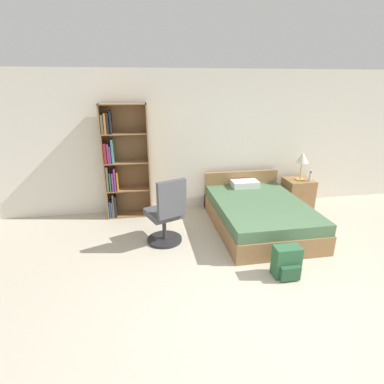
{
  "coord_description": "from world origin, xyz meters",
  "views": [
    {
      "loc": [
        -1.44,
        -2.32,
        2.35
      ],
      "look_at": [
        -0.69,
        1.98,
        0.76
      ],
      "focal_mm": 28.0,
      "sensor_mm": 36.0,
      "label": 1
    }
  ],
  "objects_px": {
    "office_chair": "(167,215)",
    "nightstand": "(298,193)",
    "table_lamp": "(302,159)",
    "bed": "(258,213)",
    "bookshelf": "(121,163)",
    "backpack_green": "(287,263)",
    "water_bottle": "(310,177)"
  },
  "relations": [
    {
      "from": "bookshelf",
      "to": "backpack_green",
      "type": "relative_size",
      "value": 4.91
    },
    {
      "from": "nightstand",
      "to": "water_bottle",
      "type": "height_order",
      "value": "water_bottle"
    },
    {
      "from": "bed",
      "to": "table_lamp",
      "type": "bearing_deg",
      "value": 32.75
    },
    {
      "from": "nightstand",
      "to": "table_lamp",
      "type": "relative_size",
      "value": 1.03
    },
    {
      "from": "bookshelf",
      "to": "water_bottle",
      "type": "height_order",
      "value": "bookshelf"
    },
    {
      "from": "bookshelf",
      "to": "bed",
      "type": "bearing_deg",
      "value": -21.29
    },
    {
      "from": "nightstand",
      "to": "backpack_green",
      "type": "xyz_separation_m",
      "value": [
        -1.3,
        -2.16,
        -0.08
      ]
    },
    {
      "from": "office_chair",
      "to": "nightstand",
      "type": "distance_m",
      "value": 2.93
    },
    {
      "from": "office_chair",
      "to": "table_lamp",
      "type": "relative_size",
      "value": 1.97
    },
    {
      "from": "table_lamp",
      "to": "bookshelf",
      "type": "bearing_deg",
      "value": 177.22
    },
    {
      "from": "bookshelf",
      "to": "nightstand",
      "type": "relative_size",
      "value": 3.62
    },
    {
      "from": "office_chair",
      "to": "nightstand",
      "type": "xyz_separation_m",
      "value": [
        2.73,
        1.06,
        -0.2
      ]
    },
    {
      "from": "bed",
      "to": "water_bottle",
      "type": "distance_m",
      "value": 1.48
    },
    {
      "from": "nightstand",
      "to": "office_chair",
      "type": "bearing_deg",
      "value": -158.75
    },
    {
      "from": "bed",
      "to": "bookshelf",
      "type": "bearing_deg",
      "value": 158.71
    },
    {
      "from": "bed",
      "to": "office_chair",
      "type": "distance_m",
      "value": 1.64
    },
    {
      "from": "office_chair",
      "to": "backpack_green",
      "type": "relative_size",
      "value": 2.59
    },
    {
      "from": "bookshelf",
      "to": "nightstand",
      "type": "distance_m",
      "value": 3.5
    },
    {
      "from": "bookshelf",
      "to": "table_lamp",
      "type": "relative_size",
      "value": 3.74
    },
    {
      "from": "table_lamp",
      "to": "bed",
      "type": "bearing_deg",
      "value": -147.25
    },
    {
      "from": "bed",
      "to": "office_chair",
      "type": "relative_size",
      "value": 1.93
    },
    {
      "from": "bed",
      "to": "office_chair",
      "type": "xyz_separation_m",
      "value": [
        -1.59,
        -0.31,
        0.23
      ]
    },
    {
      "from": "water_bottle",
      "to": "backpack_green",
      "type": "relative_size",
      "value": 0.46
    },
    {
      "from": "nightstand",
      "to": "bed",
      "type": "bearing_deg",
      "value": -146.6
    },
    {
      "from": "bookshelf",
      "to": "table_lamp",
      "type": "height_order",
      "value": "bookshelf"
    },
    {
      "from": "water_bottle",
      "to": "backpack_green",
      "type": "distance_m",
      "value": 2.55
    },
    {
      "from": "bookshelf",
      "to": "bed",
      "type": "relative_size",
      "value": 0.98
    },
    {
      "from": "office_chair",
      "to": "nightstand",
      "type": "height_order",
      "value": "office_chair"
    },
    {
      "from": "table_lamp",
      "to": "backpack_green",
      "type": "relative_size",
      "value": 1.31
    },
    {
      "from": "bookshelf",
      "to": "table_lamp",
      "type": "xyz_separation_m",
      "value": [
        3.41,
        -0.17,
        -0.03
      ]
    },
    {
      "from": "bookshelf",
      "to": "bed",
      "type": "height_order",
      "value": "bookshelf"
    },
    {
      "from": "office_chair",
      "to": "bookshelf",
      "type": "bearing_deg",
      "value": 119.88
    }
  ]
}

